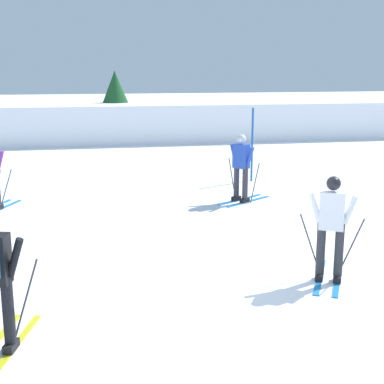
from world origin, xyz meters
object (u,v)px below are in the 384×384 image
at_px(skier_white, 331,226).
at_px(conifer_far_right, 115,96).
at_px(skier_blue, 241,166).
at_px(trail_marker_pole, 252,145).

distance_m(skier_white, conifer_far_right, 18.56).
xyz_separation_m(skier_white, conifer_far_right, (-2.41, 18.37, 1.08)).
bearing_deg(skier_blue, skier_white, -90.31).
height_order(skier_blue, conifer_far_right, conifer_far_right).
xyz_separation_m(skier_white, trail_marker_pole, (1.03, 7.81, 0.16)).
xyz_separation_m(skier_blue, conifer_far_right, (-2.44, 13.02, 1.08)).
bearing_deg(skier_white, trail_marker_pole, 82.46).
bearing_deg(conifer_far_right, skier_blue, -79.40).
distance_m(skier_blue, conifer_far_right, 13.29).
height_order(trail_marker_pole, conifer_far_right, conifer_far_right).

